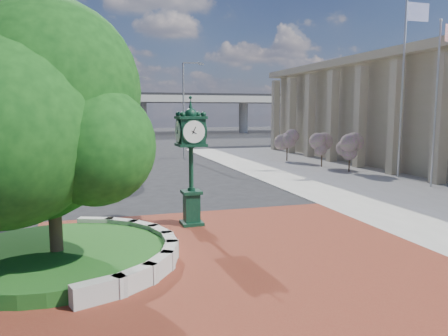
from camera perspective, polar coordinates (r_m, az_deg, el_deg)
The scene contains 17 objects.
ground at distance 14.03m, azimuth 0.25°, elevation -10.41°, with size 200.00×200.00×0.00m, color black.
plaza at distance 13.12m, azimuth 1.56°, elevation -11.61°, with size 12.00×12.00×0.04m, color maroon.
sidewalk at distance 30.54m, azimuth 24.17°, elevation -1.27°, with size 20.00×50.00×0.04m, color #9E9B93.
planter_wall at distance 13.45m, azimuth -11.03°, elevation -10.15°, with size 2.96×6.77×0.54m.
grass_bed at distance 13.46m, azimuth -20.95°, elevation -10.81°, with size 6.10×6.10×0.40m, color #134517.
overpass at distance 82.88m, azimuth -14.35°, elevation 8.77°, with size 90.00×12.00×7.50m.
tree_planter at distance 12.83m, azimuth -21.69°, elevation 4.34°, with size 5.20×5.20×6.33m.
tree_street at distance 30.79m, azimuth -16.97°, elevation 5.15°, with size 4.40×4.40×5.45m.
post_clock at distance 16.23m, azimuth -4.33°, elevation 1.48°, with size 1.02×1.02×4.77m.
parked_car at distance 49.33m, azimuth -11.29°, elevation 3.12°, with size 1.66×4.12×1.40m, color #5F1E0D.
flagpole_a at distance 27.11m, azimuth 25.94°, elevation 7.66°, with size 1.39×0.56×9.27m.
flagpole_b at distance 30.27m, azimuth 22.28°, elevation 9.82°, with size 1.79×0.20×11.40m.
street_lamp_near at distance 39.52m, azimuth -5.01°, elevation 8.48°, with size 1.92×0.46×8.58m.
street_lamp_far at distance 51.59m, azimuth -11.83°, elevation 7.88°, with size 1.85×0.23×8.23m.
shrub_near at distance 31.88m, azimuth 16.10°, elevation 2.29°, with size 1.20×1.20×2.20m.
shrub_mid at distance 34.37m, azimuth 12.68°, elevation 2.75°, with size 1.20×1.20×2.20m.
shrub_far at distance 38.00m, azimuth 8.25°, elevation 3.29°, with size 1.20×1.20×2.20m.
Camera 1 is at (-3.90, -12.77, 4.31)m, focal length 35.00 mm.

